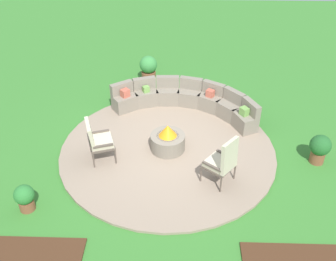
{
  "coord_description": "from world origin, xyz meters",
  "views": [
    {
      "loc": [
        0.24,
        -7.34,
        5.79
      ],
      "look_at": [
        0.0,
        0.2,
        0.45
      ],
      "focal_mm": 41.65,
      "sensor_mm": 36.0,
      "label": 1
    }
  ],
  "objects_px": {
    "fire_pit": "(168,140)",
    "curved_stone_bench": "(187,101)",
    "lounge_chair_front_left": "(98,139)",
    "potted_plant_1": "(25,197)",
    "potted_plant_0": "(148,68)",
    "potted_plant_2": "(320,148)",
    "lounge_chair_front_right": "(223,161)"
  },
  "relations": [
    {
      "from": "fire_pit",
      "to": "lounge_chair_front_right",
      "type": "height_order",
      "value": "lounge_chair_front_right"
    },
    {
      "from": "lounge_chair_front_left",
      "to": "potted_plant_2",
      "type": "xyz_separation_m",
      "value": [
        5.0,
        0.1,
        -0.19
      ]
    },
    {
      "from": "curved_stone_bench",
      "to": "lounge_chair_front_left",
      "type": "xyz_separation_m",
      "value": [
        -2.02,
        -2.15,
        0.24
      ]
    },
    {
      "from": "potted_plant_1",
      "to": "potted_plant_2",
      "type": "height_order",
      "value": "potted_plant_2"
    },
    {
      "from": "potted_plant_0",
      "to": "potted_plant_1",
      "type": "height_order",
      "value": "potted_plant_0"
    },
    {
      "from": "fire_pit",
      "to": "potted_plant_0",
      "type": "bearing_deg",
      "value": 101.45
    },
    {
      "from": "fire_pit",
      "to": "lounge_chair_front_left",
      "type": "xyz_separation_m",
      "value": [
        -1.56,
        -0.4,
        0.28
      ]
    },
    {
      "from": "lounge_chair_front_right",
      "to": "potted_plant_2",
      "type": "height_order",
      "value": "lounge_chair_front_right"
    },
    {
      "from": "lounge_chair_front_right",
      "to": "potted_plant_1",
      "type": "relative_size",
      "value": 1.94
    },
    {
      "from": "fire_pit",
      "to": "lounge_chair_front_left",
      "type": "bearing_deg",
      "value": -165.6
    },
    {
      "from": "potted_plant_1",
      "to": "potted_plant_2",
      "type": "xyz_separation_m",
      "value": [
        6.18,
        1.67,
        0.08
      ]
    },
    {
      "from": "lounge_chair_front_left",
      "to": "potted_plant_2",
      "type": "height_order",
      "value": "lounge_chair_front_left"
    },
    {
      "from": "potted_plant_0",
      "to": "potted_plant_2",
      "type": "height_order",
      "value": "potted_plant_0"
    },
    {
      "from": "potted_plant_2",
      "to": "lounge_chair_front_left",
      "type": "bearing_deg",
      "value": -178.88
    },
    {
      "from": "potted_plant_2",
      "to": "fire_pit",
      "type": "bearing_deg",
      "value": 174.98
    },
    {
      "from": "potted_plant_1",
      "to": "potted_plant_0",
      "type": "bearing_deg",
      "value": 69.5
    },
    {
      "from": "lounge_chair_front_left",
      "to": "potted_plant_1",
      "type": "relative_size",
      "value": 1.71
    },
    {
      "from": "lounge_chair_front_left",
      "to": "lounge_chair_front_right",
      "type": "relative_size",
      "value": 0.88
    },
    {
      "from": "curved_stone_bench",
      "to": "lounge_chair_front_left",
      "type": "relative_size",
      "value": 3.82
    },
    {
      "from": "fire_pit",
      "to": "potted_plant_1",
      "type": "height_order",
      "value": "fire_pit"
    },
    {
      "from": "potted_plant_2",
      "to": "potted_plant_1",
      "type": "bearing_deg",
      "value": -164.89
    },
    {
      "from": "potted_plant_1",
      "to": "curved_stone_bench",
      "type": "bearing_deg",
      "value": 49.32
    },
    {
      "from": "potted_plant_0",
      "to": "lounge_chair_front_right",
      "type": "bearing_deg",
      "value": -67.69
    },
    {
      "from": "lounge_chair_front_left",
      "to": "potted_plant_0",
      "type": "bearing_deg",
      "value": 149.17
    },
    {
      "from": "curved_stone_bench",
      "to": "lounge_chair_front_right",
      "type": "xyz_separation_m",
      "value": [
        0.72,
        -2.86,
        0.28
      ]
    },
    {
      "from": "potted_plant_2",
      "to": "potted_plant_0",
      "type": "bearing_deg",
      "value": 137.66
    },
    {
      "from": "lounge_chair_front_right",
      "to": "potted_plant_0",
      "type": "bearing_deg",
      "value": 60.74
    },
    {
      "from": "lounge_chair_front_right",
      "to": "potted_plant_1",
      "type": "bearing_deg",
      "value": 140.77
    },
    {
      "from": "fire_pit",
      "to": "curved_stone_bench",
      "type": "bearing_deg",
      "value": 75.31
    },
    {
      "from": "potted_plant_0",
      "to": "potted_plant_2",
      "type": "bearing_deg",
      "value": -42.34
    },
    {
      "from": "curved_stone_bench",
      "to": "potted_plant_1",
      "type": "xyz_separation_m",
      "value": [
        -3.2,
        -3.72,
        -0.04
      ]
    },
    {
      "from": "fire_pit",
      "to": "potted_plant_2",
      "type": "relative_size",
      "value": 1.14
    }
  ]
}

